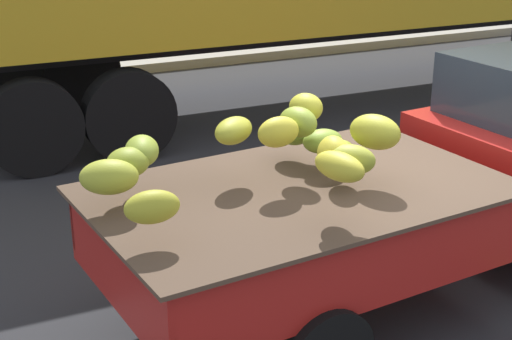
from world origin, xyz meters
name	(u,v)px	position (x,y,z in m)	size (l,w,h in m)	color
ground	(401,276)	(0.00, 0.00, 0.00)	(220.00, 220.00, 0.00)	#28282B
curb_strip	(122,66)	(0.00, 8.19, 0.08)	(80.00, 0.80, 0.16)	gray
pickup_truck	(496,164)	(0.81, -0.09, 0.89)	(5.16, 2.16, 1.70)	#B21E19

